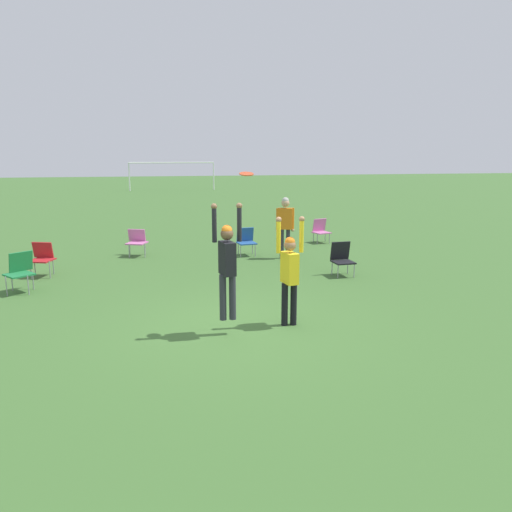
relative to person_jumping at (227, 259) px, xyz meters
The scene contains 12 objects.
ground_plane 1.41m from the person_jumping, 58.32° to the left, with size 120.00×120.00×0.00m, color #3D662D.
person_jumping is the anchor object (origin of this frame).
person_defending 1.24m from the person_jumping, 11.77° to the left, with size 0.53×0.41×2.03m.
frisbee 1.49m from the person_jumping, 18.01° to the left, with size 0.25×0.24×0.07m.
camping_chair_0 5.69m from the person_jumping, 139.39° to the left, with size 0.76×0.84×0.91m.
camping_chair_1 5.18m from the person_jumping, 46.36° to the left, with size 0.55×0.59×0.87m.
camping_chair_2 9.63m from the person_jumping, 61.70° to the left, with size 0.65×0.70×0.83m.
camping_chair_3 7.58m from the person_jumping, 103.70° to the left, with size 0.71×0.75×0.81m.
camping_chair_4 6.65m from the person_jumping, 128.47° to the left, with size 0.68×0.73×0.87m.
camping_chair_5 6.97m from the person_jumping, 77.11° to the left, with size 0.60×0.64×0.85m.
person_spectator_near 6.60m from the person_jumping, 66.66° to the left, with size 0.58×0.33×1.84m.
soccer_goal 34.61m from the person_jumping, 89.54° to the left, with size 7.10×0.10×2.35m.
Camera 1 is at (-1.38, -8.64, 3.15)m, focal length 35.00 mm.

